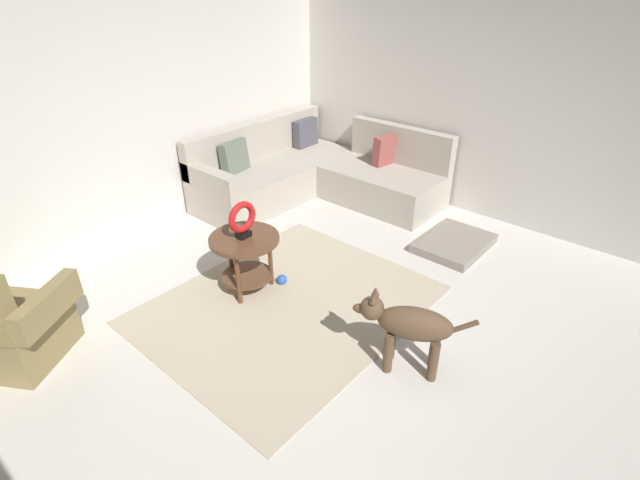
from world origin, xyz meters
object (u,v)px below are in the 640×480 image
(sectional_couch, at_px, (315,175))
(side_table, at_px, (245,249))
(dog_bed_mat, at_px, (454,243))
(torus_sculpture, at_px, (242,219))
(armchair, at_px, (6,326))
(dog, at_px, (408,326))
(dog_toy_ball, at_px, (282,280))

(sectional_couch, distance_m, side_table, 2.11)
(dog_bed_mat, bearing_deg, torus_sculpture, 150.95)
(armchair, relative_size, side_table, 1.66)
(dog_bed_mat, height_order, dog, dog)
(dog_toy_ball, bearing_deg, torus_sculpture, 146.03)
(sectional_couch, relative_size, side_table, 3.75)
(torus_sculpture, height_order, dog, torus_sculpture)
(sectional_couch, xyz_separation_m, torus_sculpture, (-1.91, -0.88, 0.42))
(sectional_couch, distance_m, torus_sculpture, 2.15)
(torus_sculpture, height_order, dog_toy_ball, torus_sculpture)
(armchair, distance_m, dog, 2.83)
(sectional_couch, xyz_separation_m, dog, (-1.82, -2.46, 0.09))
(sectional_couch, bearing_deg, side_table, -155.27)
(armchair, height_order, dog, armchair)
(side_table, height_order, dog_bed_mat, side_table)
(dog_bed_mat, relative_size, dog, 1.01)
(armchair, bearing_deg, side_table, 38.63)
(torus_sculpture, xyz_separation_m, dog_bed_mat, (1.90, -1.05, -0.67))
(torus_sculpture, bearing_deg, dog, -86.69)
(side_table, distance_m, dog_bed_mat, 2.20)
(dog, xyz_separation_m, dog_toy_ball, (0.16, 1.40, -0.33))
(sectional_couch, bearing_deg, dog_bed_mat, -90.36)
(side_table, bearing_deg, dog_toy_ball, -33.97)
(sectional_couch, xyz_separation_m, armchair, (-3.62, -0.28, 0.03))
(dog_bed_mat, xyz_separation_m, dog, (-1.81, -0.52, 0.33))
(armchair, xyz_separation_m, dog_toy_ball, (1.96, -0.78, -0.28))
(armchair, bearing_deg, sectional_couch, 62.49)
(dog_bed_mat, bearing_deg, armchair, 155.29)
(armchair, relative_size, dog, 1.26)
(side_table, bearing_deg, armchair, 160.49)
(torus_sculpture, relative_size, dog_toy_ball, 3.45)
(torus_sculpture, distance_m, dog, 1.61)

